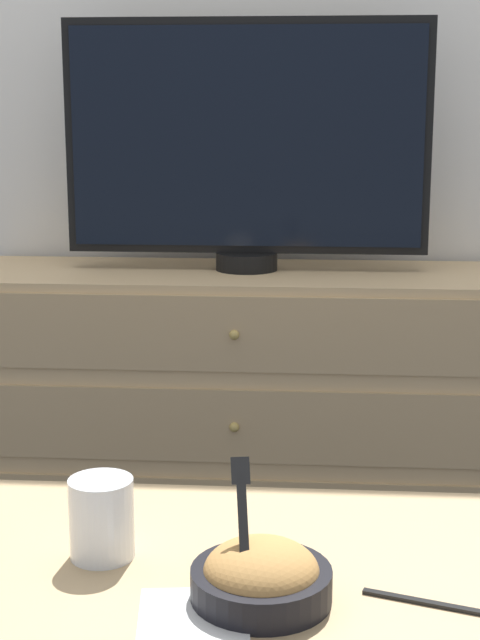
# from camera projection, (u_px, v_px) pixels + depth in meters

# --- Properties ---
(ground_plane) EXTENTS (12.00, 12.00, 0.00)m
(ground_plane) POSITION_uv_depth(u_px,v_px,m) (224.00, 487.00, 2.89)
(ground_plane) COLOR #383D47
(wall_back) EXTENTS (12.00, 0.05, 2.60)m
(wall_back) POSITION_uv_depth(u_px,v_px,m) (224.00, 31.00, 2.64)
(wall_back) COLOR white
(wall_back) RESTS_ON ground_plane
(dresser) EXTENTS (1.41, 0.44, 0.69)m
(dresser) POSITION_uv_depth(u_px,v_px,m) (241.00, 401.00, 2.58)
(dresser) COLOR tan
(dresser) RESTS_ON ground_plane
(tv) EXTENTS (0.92, 0.16, 0.63)m
(tv) POSITION_uv_depth(u_px,v_px,m) (247.00, 143.00, 2.46)
(tv) COLOR black
(tv) RESTS_ON dresser
(coffee_table) EXTENTS (1.01, 0.55, 0.50)m
(coffee_table) POSITION_uv_depth(u_px,v_px,m) (160.00, 609.00, 1.35)
(coffee_table) COLOR tan
(coffee_table) RESTS_ON ground_plane
(takeout_bowl) EXTENTS (0.18, 0.18, 0.17)m
(takeout_bowl) POSITION_uv_depth(u_px,v_px,m) (261.00, 577.00, 1.23)
(takeout_bowl) COLOR black
(takeout_bowl) RESTS_ON coffee_table
(drink_cup) EXTENTS (0.09, 0.09, 0.11)m
(drink_cup) POSITION_uv_depth(u_px,v_px,m) (102.00, 523.00, 1.34)
(drink_cup) COLOR #9E6638
(drink_cup) RESTS_ON coffee_table
(napkin) EXTENTS (0.15, 0.15, 0.00)m
(napkin) POSITION_uv_depth(u_px,v_px,m) (193.00, 615.00, 1.19)
(napkin) COLOR white
(napkin) RESTS_ON coffee_table
(knife) EXTENTS (0.16, 0.06, 0.00)m
(knife) POSITION_uv_depth(u_px,v_px,m) (427.00, 603.00, 1.22)
(knife) COLOR black
(knife) RESTS_ON coffee_table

